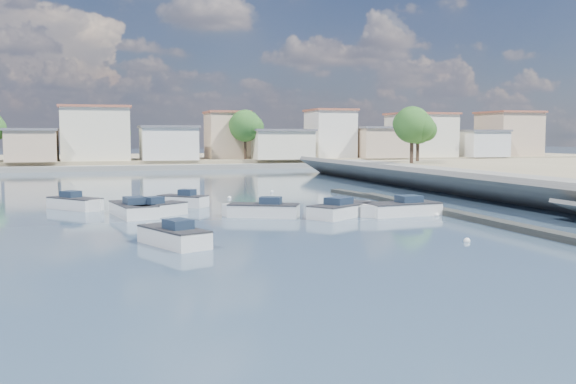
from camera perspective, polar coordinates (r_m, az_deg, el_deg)
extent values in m
plane|color=#2C4258|center=(68.63, -4.03, 0.71)|extent=(400.00, 400.00, 0.00)
cube|color=slate|center=(52.11, 23.30, -0.06)|extent=(5.00, 90.00, 1.80)
cube|color=slate|center=(49.44, 19.43, -0.19)|extent=(4.17, 90.00, 2.86)
cube|color=black|center=(43.10, 14.04, -1.75)|extent=(1.00, 26.00, 0.35)
cube|color=black|center=(55.34, 6.20, -0.19)|extent=(2.00, 8.05, 0.30)
cube|color=gray|center=(119.81, -9.47, 2.82)|extent=(160.00, 40.00, 1.40)
cube|color=slate|center=(99.04, -7.95, 2.22)|extent=(160.00, 2.50, 0.80)
cube|color=#C8AA8A|center=(102.22, -21.77, 3.82)|extent=(7.00, 8.00, 4.50)
cube|color=#595960|center=(102.21, -21.81, 5.18)|extent=(7.42, 8.48, 0.35)
cube|color=beige|center=(103.80, -16.73, 4.94)|extent=(10.00, 9.00, 8.00)
cube|color=#99513D|center=(103.89, -16.79, 7.24)|extent=(10.60, 9.54, 0.35)
cube|color=silver|center=(103.38, -10.59, 4.24)|extent=(8.50, 8.50, 5.00)
cube|color=#595960|center=(103.38, -10.61, 5.72)|extent=(9.01, 9.01, 0.35)
cube|color=#C8AA8A|center=(107.84, -5.46, 4.99)|extent=(6.50, 7.50, 7.50)
cube|color=#99513D|center=(107.91, -5.48, 7.08)|extent=(6.89, 7.95, 0.35)
cube|color=beige|center=(105.83, -0.77, 4.20)|extent=(9.50, 9.00, 4.50)
cube|color=#595960|center=(105.82, -0.77, 5.51)|extent=(10.07, 9.54, 0.35)
cube|color=silver|center=(111.78, 3.77, 5.13)|extent=(7.00, 8.00, 8.00)
cube|color=#99513D|center=(111.87, 3.78, 7.27)|extent=(7.42, 8.48, 0.35)
cube|color=#C8AA8A|center=(112.99, 7.94, 4.33)|extent=(8.00, 9.00, 5.00)
cube|color=#595960|center=(112.99, 7.95, 5.69)|extent=(8.48, 9.54, 0.35)
cube|color=beige|center=(117.88, 11.74, 4.91)|extent=(10.50, 8.50, 7.50)
cube|color=#99513D|center=(117.95, 11.77, 6.81)|extent=(11.13, 9.01, 0.35)
cube|color=silver|center=(121.81, 16.75, 4.10)|extent=(7.50, 7.50, 4.50)
cube|color=#595960|center=(121.80, 16.77, 5.24)|extent=(7.95, 7.95, 0.35)
cube|color=#C8AA8A|center=(128.80, 19.02, 4.85)|extent=(9.00, 9.50, 8.00)
cube|color=#99513D|center=(128.88, 19.07, 6.71)|extent=(9.54, 10.07, 0.35)
cylinder|color=#38281E|center=(104.86, -15.05, 3.59)|extent=(0.44, 0.44, 2.93)
sphere|color=#1D4617|center=(104.84, -15.09, 5.17)|extent=(4.16, 4.16, 4.16)
sphere|color=#1D4617|center=(104.34, -14.65, 5.08)|extent=(3.12, 3.12, 3.12)
sphere|color=#1D4617|center=(105.22, -15.45, 5.23)|extent=(2.86, 2.86, 2.86)
cylinder|color=#38281E|center=(103.38, -3.82, 3.92)|extent=(0.44, 0.44, 3.60)
sphere|color=#1D4617|center=(103.38, -3.83, 5.90)|extent=(5.12, 5.12, 5.12)
sphere|color=#1D4617|center=(102.97, -3.23, 5.77)|extent=(3.84, 3.84, 3.84)
sphere|color=#1D4617|center=(103.67, -4.33, 5.98)|extent=(3.52, 3.52, 3.52)
cylinder|color=#38281E|center=(110.86, 3.94, 3.88)|extent=(0.44, 0.44, 3.15)
sphere|color=#1D4617|center=(110.84, 3.95, 5.49)|extent=(4.48, 4.48, 4.48)
sphere|color=#1D4617|center=(110.62, 4.46, 5.38)|extent=(3.36, 3.36, 3.36)
sphere|color=#1D4617|center=(111.00, 3.54, 5.56)|extent=(3.08, 3.08, 3.08)
cylinder|color=#38281E|center=(116.55, 11.52, 3.73)|extent=(0.44, 0.44, 2.70)
sphere|color=#1D4617|center=(116.53, 11.54, 5.04)|extent=(3.84, 3.84, 3.84)
sphere|color=#1D4617|center=(116.45, 11.96, 4.95)|extent=(2.88, 2.88, 2.88)
sphere|color=#1D4617|center=(116.57, 11.20, 5.11)|extent=(2.64, 2.64, 2.64)
cylinder|color=#38281E|center=(79.85, 10.93, 3.65)|extent=(0.44, 0.44, 3.15)
sphere|color=#1D4617|center=(79.84, 10.97, 5.89)|extent=(4.48, 4.48, 4.48)
sphere|color=#1D4617|center=(79.73, 11.69, 5.73)|extent=(3.36, 3.36, 3.36)
sphere|color=#1D4617|center=(79.89, 10.38, 6.00)|extent=(3.08, 3.08, 3.08)
cylinder|color=#38281E|center=(87.02, 11.45, 3.67)|extent=(0.44, 0.44, 2.93)
sphere|color=#1D4617|center=(87.01, 11.48, 5.58)|extent=(4.16, 4.16, 4.16)
sphere|color=#1D4617|center=(86.92, 12.09, 5.44)|extent=(3.12, 3.12, 3.12)
sphere|color=#1D4617|center=(87.05, 10.98, 5.67)|extent=(2.86, 2.86, 2.86)
cube|color=silver|center=(30.62, -10.12, -4.14)|extent=(3.16, 4.52, 1.00)
cube|color=silver|center=(32.20, -11.70, -3.72)|extent=(1.52, 1.52, 1.00)
cube|color=#262628|center=(30.55, -10.13, -3.22)|extent=(3.19, 4.54, 0.08)
cube|color=#1B283A|center=(30.15, -9.75, -2.86)|extent=(1.43, 1.56, 0.48)
cube|color=silver|center=(41.91, -11.50, -1.71)|extent=(3.99, 3.51, 1.00)
cube|color=silver|center=(43.00, -9.87, -1.52)|extent=(1.25, 1.25, 1.00)
cube|color=#262628|center=(41.85, -11.52, -1.03)|extent=(4.01, 3.53, 0.08)
cube|color=#1B283A|center=(41.58, -11.92, -0.75)|extent=(1.49, 1.45, 0.48)
cube|color=silver|center=(40.76, -2.17, -1.80)|extent=(4.72, 3.40, 1.00)
cube|color=silver|center=(41.16, -4.78, -1.75)|extent=(1.52, 1.52, 1.00)
cube|color=#262628|center=(40.70, -2.17, -1.10)|extent=(4.73, 3.43, 0.08)
cube|color=#1B283A|center=(40.60, -1.56, -0.78)|extent=(1.64, 1.51, 0.48)
cube|color=silver|center=(42.16, 10.12, -1.65)|extent=(5.08, 2.53, 1.00)
cube|color=silver|center=(41.07, 7.68, -1.79)|extent=(1.99, 1.99, 1.00)
cube|color=#262628|center=(42.11, 10.13, -0.97)|extent=(5.08, 2.57, 0.08)
cube|color=#1B283A|center=(42.35, 10.69, -0.62)|extent=(1.59, 1.39, 0.48)
cube|color=silver|center=(42.31, -13.60, -1.69)|extent=(2.92, 5.36, 1.00)
cube|color=silver|center=(44.41, -14.27, -1.39)|extent=(1.97, 1.97, 1.00)
cube|color=#262628|center=(42.25, -13.61, -1.02)|extent=(2.96, 5.37, 0.08)
cube|color=#1B283A|center=(41.74, -13.45, -0.75)|extent=(1.51, 1.73, 0.48)
cube|color=silver|center=(47.20, -9.32, -0.93)|extent=(3.67, 3.39, 1.00)
cube|color=silver|center=(48.04, -10.86, -0.85)|extent=(1.10, 1.10, 1.00)
cube|color=#262628|center=(47.15, -9.33, -0.33)|extent=(3.69, 3.42, 0.08)
cube|color=#1B283A|center=(46.94, -8.97, -0.05)|extent=(1.39, 1.37, 0.48)
cube|color=silver|center=(47.34, -18.41, -1.11)|extent=(3.91, 4.26, 1.00)
cube|color=silver|center=(45.92, -17.02, -1.25)|extent=(1.23, 1.23, 1.00)
cube|color=#262628|center=(47.29, -18.43, -0.50)|extent=(3.94, 4.28, 0.08)
cube|color=#1B283A|center=(47.60, -18.75, -0.19)|extent=(1.57, 1.60, 0.48)
cube|color=silver|center=(40.99, 4.91, -1.78)|extent=(5.36, 4.55, 1.00)
cube|color=silver|center=(42.82, 6.57, -1.50)|extent=(1.66, 1.66, 1.00)
cube|color=#262628|center=(40.94, 4.92, -1.08)|extent=(5.39, 4.58, 0.08)
cube|color=#1B283A|center=(40.49, 4.51, -0.81)|extent=(1.97, 1.90, 0.48)
sphere|color=white|center=(39.25, 18.48, -2.69)|extent=(0.32, 0.32, 0.32)
sphere|color=white|center=(42.23, 13.07, -2.03)|extent=(0.32, 0.32, 0.32)
sphere|color=white|center=(32.33, 15.62, -4.22)|extent=(0.32, 0.32, 0.32)
sphere|color=white|center=(46.37, 4.99, -1.30)|extent=(0.32, 0.32, 0.32)
sphere|color=white|center=(52.89, -5.23, -0.53)|extent=(0.32, 0.32, 0.32)
sphere|color=white|center=(58.39, -1.44, 0.01)|extent=(0.32, 0.32, 0.32)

